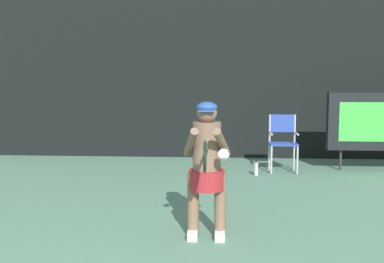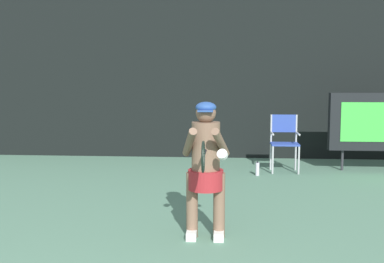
{
  "view_description": "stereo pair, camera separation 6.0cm",
  "coord_description": "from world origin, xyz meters",
  "px_view_note": "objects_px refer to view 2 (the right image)",
  "views": [
    {
      "loc": [
        0.78,
        -1.96,
        1.74
      ],
      "look_at": [
        0.36,
        4.28,
        1.05
      ],
      "focal_mm": 43.66,
      "sensor_mm": 36.0,
      "label": 1
    },
    {
      "loc": [
        0.84,
        -1.96,
        1.74
      ],
      "look_at": [
        0.36,
        4.28,
        1.05
      ],
      "focal_mm": 43.66,
      "sensor_mm": 36.0,
      "label": 2
    }
  ],
  "objects_px": {
    "water_bottle": "(257,169)",
    "tennis_player": "(206,164)",
    "umpire_chair": "(284,139)",
    "tennis_racket": "(203,156)"
  },
  "relations": [
    {
      "from": "water_bottle",
      "to": "tennis_player",
      "type": "distance_m",
      "value": 3.6
    },
    {
      "from": "umpire_chair",
      "to": "tennis_player",
      "type": "bearing_deg",
      "value": -108.74
    },
    {
      "from": "umpire_chair",
      "to": "tennis_racket",
      "type": "relative_size",
      "value": 1.79
    },
    {
      "from": "umpire_chair",
      "to": "tennis_player",
      "type": "relative_size",
      "value": 0.72
    },
    {
      "from": "umpire_chair",
      "to": "water_bottle",
      "type": "xyz_separation_m",
      "value": [
        -0.53,
        -0.45,
        -0.5
      ]
    },
    {
      "from": "water_bottle",
      "to": "tennis_racket",
      "type": "height_order",
      "value": "tennis_racket"
    },
    {
      "from": "water_bottle",
      "to": "tennis_player",
      "type": "xyz_separation_m",
      "value": [
        -0.79,
        -3.44,
        0.71
      ]
    },
    {
      "from": "tennis_player",
      "to": "tennis_racket",
      "type": "bearing_deg",
      "value": -89.88
    },
    {
      "from": "water_bottle",
      "to": "tennis_player",
      "type": "height_order",
      "value": "tennis_player"
    },
    {
      "from": "water_bottle",
      "to": "tennis_racket",
      "type": "distance_m",
      "value": 4.15
    }
  ]
}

